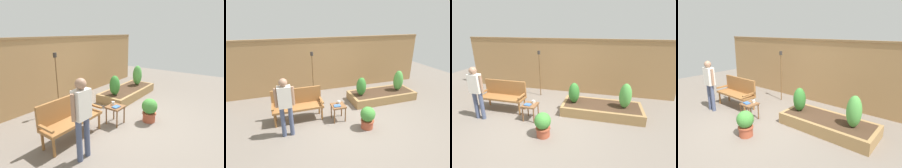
% 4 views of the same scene
% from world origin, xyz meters
% --- Properties ---
extents(ground_plane, '(14.00, 14.00, 0.00)m').
position_xyz_m(ground_plane, '(0.00, 0.00, 0.00)').
color(ground_plane, '#70665B').
extents(fence_back, '(8.40, 0.14, 2.16)m').
position_xyz_m(fence_back, '(0.00, 2.60, 1.09)').
color(fence_back, '#A37A4C').
rests_on(fence_back, ground_plane).
extents(garden_bench, '(1.44, 0.48, 0.94)m').
position_xyz_m(garden_bench, '(-1.47, 0.58, 0.54)').
color(garden_bench, '#936033').
rests_on(garden_bench, ground_plane).
extents(side_table, '(0.40, 0.40, 0.48)m').
position_xyz_m(side_table, '(-0.35, 0.14, 0.40)').
color(side_table, brown).
rests_on(side_table, ground_plane).
extents(cup_on_table, '(0.12, 0.08, 0.08)m').
position_xyz_m(cup_on_table, '(-0.30, 0.25, 0.52)').
color(cup_on_table, silver).
rests_on(cup_on_table, side_table).
extents(book_on_table, '(0.21, 0.16, 0.03)m').
position_xyz_m(book_on_table, '(-0.40, 0.09, 0.49)').
color(book_on_table, '#38609E').
rests_on(book_on_table, side_table).
extents(potted_boxwood, '(0.41, 0.41, 0.63)m').
position_xyz_m(potted_boxwood, '(0.27, -0.51, 0.34)').
color(potted_boxwood, '#A84C33').
rests_on(potted_boxwood, ground_plane).
extents(raised_planter_bed, '(2.40, 1.00, 0.30)m').
position_xyz_m(raised_planter_bed, '(1.63, 0.99, 0.15)').
color(raised_planter_bed, '#997547').
rests_on(raised_planter_bed, ground_plane).
extents(shrub_near_bench, '(0.34, 0.34, 0.65)m').
position_xyz_m(shrub_near_bench, '(0.77, 0.96, 0.62)').
color(shrub_near_bench, brown).
rests_on(shrub_near_bench, raised_planter_bed).
extents(shrub_far_corner, '(0.34, 0.34, 0.75)m').
position_xyz_m(shrub_far_corner, '(2.28, 0.96, 0.68)').
color(shrub_far_corner, brown).
rests_on(shrub_far_corner, raised_planter_bed).
extents(tiki_torch, '(0.10, 0.10, 1.75)m').
position_xyz_m(tiki_torch, '(-0.74, 1.91, 1.19)').
color(tiki_torch, brown).
rests_on(tiki_torch, ground_plane).
extents(person_by_bench, '(0.47, 0.20, 1.56)m').
position_xyz_m(person_by_bench, '(-1.82, -0.16, 0.93)').
color(person_by_bench, '#475170').
rests_on(person_by_bench, ground_plane).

